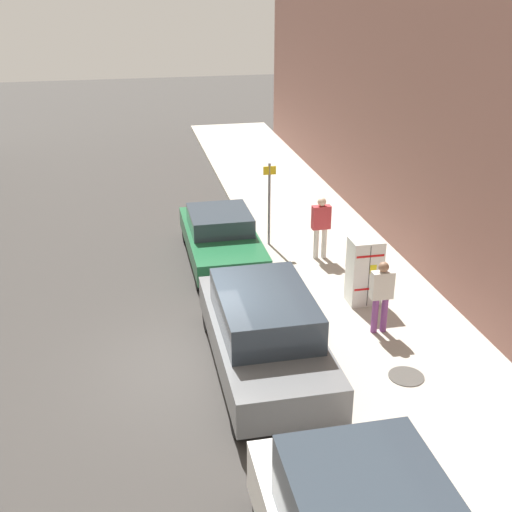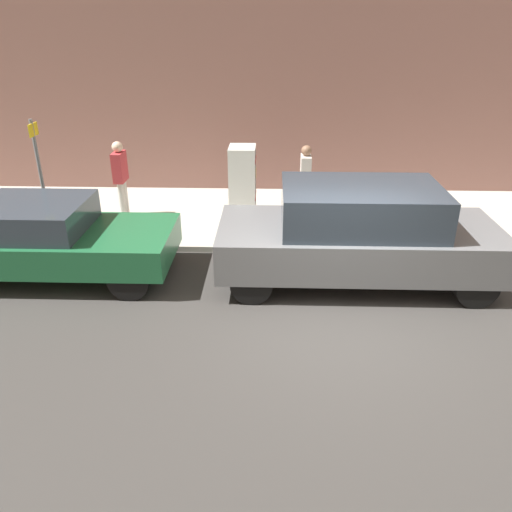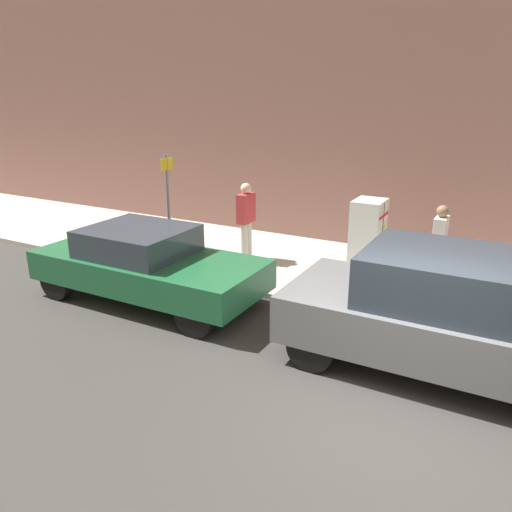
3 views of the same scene
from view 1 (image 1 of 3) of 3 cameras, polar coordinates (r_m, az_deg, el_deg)
ground_plane at (r=13.41m, az=-6.03°, el=-9.69°), size 80.00×80.00×0.00m
sidewalk_slab at (r=14.39m, az=12.17°, el=-7.30°), size 3.89×44.00×0.12m
discarded_refrigerator at (r=15.36m, az=9.61°, el=-1.34°), size 0.74×0.60×1.61m
manhole_cover at (r=13.13m, az=13.21°, el=-10.37°), size 0.70×0.70×0.02m
street_sign_post at (r=18.26m, az=1.19°, el=5.03°), size 0.36×0.07×2.43m
pedestrian_walking_far at (r=17.54m, az=5.79°, el=2.93°), size 0.51×0.24×1.76m
pedestrian_standing_near at (r=14.06m, az=11.09°, el=-3.17°), size 0.48×0.23×1.68m
parked_sedan_green at (r=17.70m, az=-3.13°, el=1.74°), size 1.87×4.40×1.40m
parked_suv_gray at (r=12.74m, az=0.73°, el=-6.70°), size 1.99×4.84×1.75m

